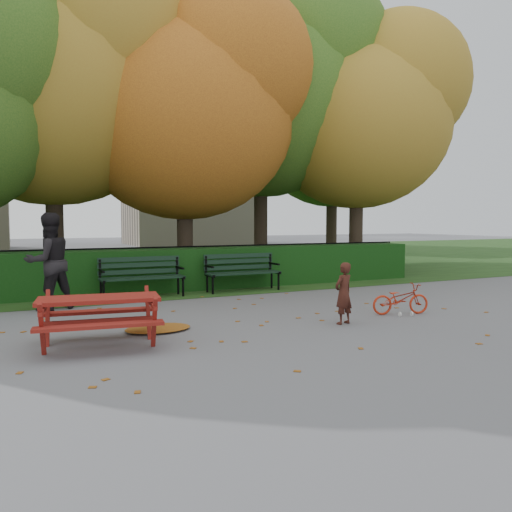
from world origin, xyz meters
name	(u,v)px	position (x,y,z in m)	size (l,w,h in m)	color
ground	(274,323)	(0.00, 0.00, 0.00)	(90.00, 90.00, 0.00)	slate
grass_strip	(116,261)	(0.00, 14.00, 0.01)	(90.00, 90.00, 0.00)	#1B3812
building_right	(191,162)	(8.00, 28.00, 6.00)	(9.00, 6.00, 12.00)	gray
hedge	(187,269)	(0.00, 4.50, 0.50)	(13.00, 0.90, 1.00)	black
iron_fence	(177,265)	(0.00, 5.30, 0.54)	(14.00, 0.04, 1.02)	black
tree_b	(66,75)	(-2.44, 6.75, 5.40)	(6.72, 6.40, 8.79)	black
tree_c	(198,105)	(0.83, 5.96, 4.82)	(6.30, 6.00, 8.00)	black
tree_d	(275,86)	(3.88, 7.23, 5.98)	(7.14, 6.80, 9.58)	black
tree_e	(370,113)	(6.52, 5.77, 5.08)	(6.09, 5.80, 8.16)	black
tree_g	(343,129)	(8.33, 9.76, 5.37)	(6.30, 6.00, 8.55)	black
bench_left	(141,274)	(-1.30, 3.70, 0.52)	(1.80, 0.57, 0.88)	black
bench_right	(242,269)	(1.10, 3.70, 0.52)	(1.80, 0.57, 0.88)	black
picnic_table	(99,308)	(-2.79, -0.33, 0.52)	(1.71, 1.45, 0.75)	maroon
leaf_pile	(158,328)	(-1.85, 0.28, 0.03)	(1.00, 0.70, 0.07)	#72330D
leaf_scatter	(265,319)	(0.00, 0.30, 0.01)	(9.00, 5.70, 0.01)	#72330D
child	(344,293)	(0.98, -0.56, 0.50)	(0.37, 0.24, 1.00)	#3D1B13
adult	(49,262)	(-3.21, 2.90, 0.91)	(0.89, 0.69, 1.82)	black
bicycle	(400,299)	(2.40, -0.31, 0.28)	(0.37, 1.05, 0.55)	#B72810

